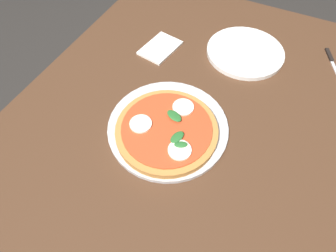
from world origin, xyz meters
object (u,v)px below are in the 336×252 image
(pizza, at_px, (167,130))
(napkin, at_px, (160,48))
(dining_table, at_px, (179,149))
(plate_white, at_px, (245,52))
(serving_tray, at_px, (168,127))
(knife, at_px, (333,63))

(pizza, distance_m, napkin, 0.33)
(dining_table, height_order, pizza, pizza)
(pizza, relative_size, plate_white, 1.05)
(serving_tray, bearing_deg, dining_table, -60.88)
(serving_tray, distance_m, plate_white, 0.37)
(plate_white, bearing_deg, dining_table, 169.39)
(pizza, bearing_deg, serving_tray, 17.78)
(serving_tray, distance_m, pizza, 0.03)
(serving_tray, relative_size, napkin, 2.35)
(pizza, height_order, napkin, pizza)
(serving_tray, distance_m, knife, 0.56)
(knife, bearing_deg, serving_tray, 141.52)
(plate_white, xyz_separation_m, knife, (0.07, -0.25, -0.00))
(dining_table, bearing_deg, knife, -37.20)
(knife, bearing_deg, plate_white, 106.20)
(pizza, bearing_deg, knife, -36.70)
(plate_white, bearing_deg, napkin, 110.92)
(plate_white, distance_m, knife, 0.27)
(napkin, bearing_deg, plate_white, -69.08)
(knife, bearing_deg, dining_table, 142.80)
(pizza, relative_size, napkin, 1.94)
(plate_white, bearing_deg, pizza, 167.39)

